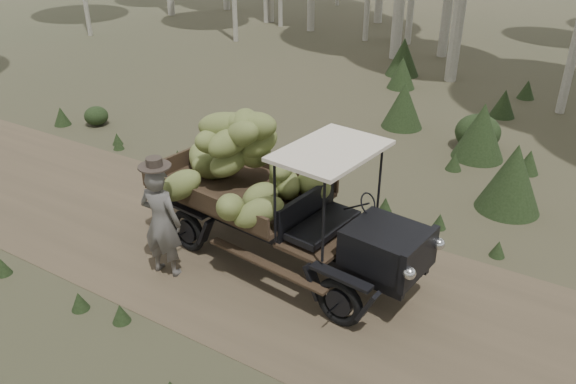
# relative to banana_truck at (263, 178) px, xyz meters

# --- Properties ---
(ground) EXTENTS (120.00, 120.00, 0.00)m
(ground) POSITION_rel_banana_truck_xyz_m (-0.37, -0.40, -1.40)
(ground) COLOR #473D2B
(ground) RESTS_ON ground
(dirt_track) EXTENTS (70.00, 4.00, 0.01)m
(dirt_track) POSITION_rel_banana_truck_xyz_m (-0.37, -0.40, -1.40)
(dirt_track) COLOR brown
(dirt_track) RESTS_ON ground
(banana_truck) EXTENTS (5.10, 2.58, 2.49)m
(banana_truck) POSITION_rel_banana_truck_xyz_m (0.00, 0.00, 0.00)
(banana_truck) COLOR black
(banana_truck) RESTS_ON ground
(farmer) EXTENTS (0.75, 0.57, 2.05)m
(farmer) POSITION_rel_banana_truck_xyz_m (-1.01, -1.37, -0.43)
(farmer) COLOR #585551
(farmer) RESTS_ON ground
(undergrowth) EXTENTS (22.15, 23.47, 1.40)m
(undergrowth) POSITION_rel_banana_truck_xyz_m (-1.05, -0.78, -0.84)
(undergrowth) COLOR #233319
(undergrowth) RESTS_ON ground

